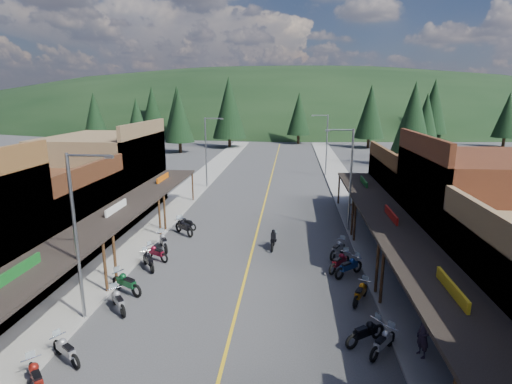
% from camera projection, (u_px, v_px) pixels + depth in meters
% --- Properties ---
extents(ground, '(220.00, 220.00, 0.00)m').
position_uv_depth(ground, '(247.00, 271.00, 24.22)').
color(ground, '#38383A').
rests_on(ground, ground).
extents(centerline, '(0.15, 90.00, 0.01)m').
position_uv_depth(centerline, '(267.00, 193.00, 43.57)').
color(centerline, gold).
rests_on(centerline, ground).
extents(sidewalk_west, '(3.40, 94.00, 0.15)m').
position_uv_depth(sidewalk_west, '(189.00, 191.00, 44.31)').
color(sidewalk_west, gray).
rests_on(sidewalk_west, ground).
extents(sidewalk_east, '(3.40, 94.00, 0.15)m').
position_uv_depth(sidewalk_east, '(348.00, 194.00, 42.81)').
color(sidewalk_east, gray).
rests_on(sidewalk_east, ground).
extents(shop_west_2, '(10.90, 9.00, 6.20)m').
position_uv_depth(shop_west_2, '(44.00, 217.00, 26.45)').
color(shop_west_2, '#3F2111').
rests_on(shop_west_2, ground).
extents(shop_west_3, '(10.90, 10.20, 8.20)m').
position_uv_depth(shop_west_3, '(107.00, 175.00, 35.51)').
color(shop_west_3, brown).
rests_on(shop_west_3, ground).
extents(shop_east_2, '(10.90, 9.00, 8.20)m').
position_uv_depth(shop_east_2, '(478.00, 214.00, 23.84)').
color(shop_east_2, '#562B19').
rests_on(shop_east_2, ground).
extents(shop_east_3, '(10.90, 10.20, 6.20)m').
position_uv_depth(shop_east_3, '(425.00, 192.00, 33.37)').
color(shop_east_3, '#4C2D16').
rests_on(shop_east_3, ground).
extents(streetlight_0, '(2.16, 0.18, 8.00)m').
position_uv_depth(streetlight_0, '(78.00, 231.00, 17.96)').
color(streetlight_0, gray).
rests_on(streetlight_0, ground).
extents(streetlight_1, '(2.16, 0.18, 8.00)m').
position_uv_depth(streetlight_1, '(207.00, 149.00, 45.05)').
color(streetlight_1, gray).
rests_on(streetlight_1, ground).
extents(streetlight_2, '(2.16, 0.18, 8.00)m').
position_uv_depth(streetlight_2, '(349.00, 176.00, 30.31)').
color(streetlight_2, gray).
rests_on(streetlight_2, ground).
extents(streetlight_3, '(2.16, 0.18, 8.00)m').
position_uv_depth(streetlight_3, '(326.00, 142.00, 51.60)').
color(streetlight_3, gray).
rests_on(streetlight_3, ground).
extents(ridge_hill, '(310.00, 140.00, 60.00)m').
position_uv_depth(ridge_hill, '(285.00, 123.00, 154.87)').
color(ridge_hill, black).
rests_on(ridge_hill, ground).
extents(pine_0, '(5.04, 5.04, 11.00)m').
position_uv_depth(pine_0, '(95.00, 114.00, 86.14)').
color(pine_0, black).
rests_on(pine_0, ground).
extents(pine_1, '(5.88, 5.88, 12.50)m').
position_uv_depth(pine_1, '(177.00, 109.00, 92.32)').
color(pine_1, black).
rests_on(pine_1, ground).
extents(pine_2, '(6.72, 6.72, 14.00)m').
position_uv_depth(pine_2, '(229.00, 108.00, 79.32)').
color(pine_2, black).
rests_on(pine_2, ground).
extents(pine_3, '(5.04, 5.04, 11.00)m').
position_uv_depth(pine_3, '(299.00, 114.00, 86.22)').
color(pine_3, black).
rests_on(pine_3, ground).
extents(pine_4, '(5.88, 5.88, 12.50)m').
position_uv_depth(pine_4, '(370.00, 112.00, 79.02)').
color(pine_4, black).
rests_on(pine_4, ground).
extents(pine_5, '(6.72, 6.72, 14.00)m').
position_uv_depth(pine_5, '(433.00, 106.00, 89.08)').
color(pine_5, black).
rests_on(pine_5, ground).
extents(pine_6, '(5.04, 5.04, 11.00)m').
position_uv_depth(pine_6, '(507.00, 115.00, 80.66)').
color(pine_6, black).
rests_on(pine_6, ground).
extents(pine_7, '(5.88, 5.88, 12.50)m').
position_uv_depth(pine_7, '(152.00, 108.00, 98.82)').
color(pine_7, black).
rests_on(pine_7, ground).
extents(pine_8, '(4.48, 4.48, 10.00)m').
position_uv_depth(pine_8, '(137.00, 124.00, 63.41)').
color(pine_8, black).
rests_on(pine_8, ground).
extents(pine_9, '(4.93, 4.93, 10.80)m').
position_uv_depth(pine_9, '(426.00, 121.00, 64.19)').
color(pine_9, black).
rests_on(pine_9, ground).
extents(pine_10, '(5.38, 5.38, 11.60)m').
position_uv_depth(pine_10, '(179.00, 116.00, 72.55)').
color(pine_10, black).
rests_on(pine_10, ground).
extents(pine_11, '(5.82, 5.82, 12.40)m').
position_uv_depth(pine_11, '(413.00, 118.00, 57.57)').
color(pine_11, black).
rests_on(pine_11, ground).
extents(bike_west_3, '(1.95, 1.98, 1.19)m').
position_uv_depth(bike_west_3, '(36.00, 376.00, 14.33)').
color(bike_west_3, maroon).
rests_on(bike_west_3, ground).
extents(bike_west_4, '(2.04, 1.67, 1.15)m').
position_uv_depth(bike_west_4, '(66.00, 349.00, 15.88)').
color(bike_west_4, '#95959A').
rests_on(bike_west_4, ground).
extents(bike_west_5, '(1.84, 2.04, 1.18)m').
position_uv_depth(bike_west_5, '(118.00, 300.00, 19.64)').
color(bike_west_5, '#96969B').
rests_on(bike_west_5, ground).
extents(bike_west_6, '(2.36, 1.81, 1.31)m').
position_uv_depth(bike_west_6, '(126.00, 282.00, 21.41)').
color(bike_west_6, '#0E4722').
rests_on(bike_west_6, ground).
extents(bike_west_7, '(1.77, 2.08, 1.18)m').
position_uv_depth(bike_west_7, '(148.00, 260.00, 24.44)').
color(bike_west_7, black).
rests_on(bike_west_7, ground).
extents(bike_west_8, '(2.06, 1.55, 1.14)m').
position_uv_depth(bike_west_8, '(156.00, 252.00, 25.70)').
color(bike_west_8, maroon).
rests_on(bike_west_8, ground).
extents(bike_west_9, '(1.73, 2.34, 1.29)m').
position_uv_depth(bike_west_9, '(163.00, 241.00, 27.46)').
color(bike_west_9, gray).
rests_on(bike_west_9, ground).
extents(bike_west_10, '(2.21, 2.14, 1.32)m').
position_uv_depth(bike_west_10, '(184.00, 226.00, 30.45)').
color(bike_west_10, black).
rests_on(bike_west_10, ground).
extents(bike_west_11, '(1.97, 1.45, 1.08)m').
position_uv_depth(bike_west_11, '(187.00, 223.00, 31.71)').
color(bike_west_11, black).
rests_on(bike_west_11, ground).
extents(bike_east_4, '(1.78, 1.98, 1.14)m').
position_uv_depth(bike_east_4, '(383.00, 341.00, 16.38)').
color(bike_east_4, '#AEAFB4').
rests_on(bike_east_4, ground).
extents(bike_east_5, '(2.12, 1.77, 1.20)m').
position_uv_depth(bike_east_5, '(365.00, 331.00, 17.03)').
color(bike_east_5, black).
rests_on(bike_east_5, ground).
extents(bike_east_6, '(1.55, 2.14, 1.17)m').
position_uv_depth(bike_east_6, '(361.00, 292.00, 20.49)').
color(bike_east_6, '#A9620C').
rests_on(bike_east_6, ground).
extents(bike_east_7, '(2.17, 2.05, 1.28)m').
position_uv_depth(bike_east_7, '(349.00, 266.00, 23.46)').
color(bike_east_7, navy).
rests_on(bike_east_7, ground).
extents(bike_east_8, '(1.91, 2.22, 1.27)m').
position_uv_depth(bike_east_8, '(339.00, 261.00, 24.16)').
color(bike_east_8, maroon).
rests_on(bike_east_8, ground).
extents(bike_east_9, '(1.72, 2.27, 1.26)m').
position_uv_depth(bike_east_9, '(338.00, 248.00, 26.23)').
color(bike_east_9, gray).
rests_on(bike_east_9, ground).
extents(rider_on_bike, '(0.76, 1.95, 1.45)m').
position_uv_depth(rider_on_bike, '(273.00, 240.00, 27.72)').
color(rider_on_bike, black).
rests_on(rider_on_bike, ground).
extents(pedestrian_east_a, '(0.61, 0.74, 1.75)m').
position_uv_depth(pedestrian_east_a, '(423.00, 337.00, 15.93)').
color(pedestrian_east_a, '#2A1F2E').
rests_on(pedestrian_east_a, sidewalk_east).
extents(pedestrian_east_b, '(0.96, 0.92, 1.74)m').
position_uv_depth(pedestrian_east_b, '(353.00, 205.00, 35.10)').
color(pedestrian_east_b, brown).
rests_on(pedestrian_east_b, sidewalk_east).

